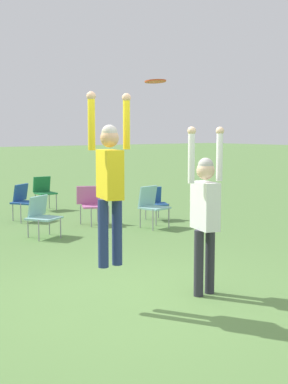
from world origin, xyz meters
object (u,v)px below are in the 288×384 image
(camping_chair_4, at_px, (155,200))
(frisbee, at_px, (155,81))
(person_defending, at_px, (205,207))
(person_jumping, at_px, (110,176))
(camping_chair_3, at_px, (23,199))
(camping_chair_1, at_px, (92,202))
(camping_chair_2, at_px, (44,190))
(camping_chair_5, at_px, (152,203))
(camping_chair_0, at_px, (42,214))

(camping_chair_4, bearing_deg, frisbee, 78.47)
(person_defending, xyz_separation_m, camping_chair_4, (3.10, 4.86, -0.67))
(person_jumping, xyz_separation_m, camping_chair_3, (1.80, 6.24, -1.03))
(camping_chair_1, bearing_deg, camping_chair_2, -66.40)
(person_jumping, distance_m, person_defending, 1.31)
(person_jumping, relative_size, camping_chair_5, 2.27)
(person_jumping, xyz_separation_m, camping_chair_2, (2.95, 7.48, -1.01))
(person_defending, distance_m, camping_chair_1, 5.50)
(frisbee, bearing_deg, camping_chair_5, 52.17)
(person_jumping, xyz_separation_m, camping_chair_4, (4.29, 4.53, -1.09))
(frisbee, distance_m, camping_chair_4, 6.25)
(camping_chair_2, bearing_deg, frisbee, 74.95)
(camping_chair_2, height_order, camping_chair_3, camping_chair_2)
(camping_chair_2, distance_m, camping_chair_5, 3.77)
(camping_chair_3, relative_size, camping_chair_5, 0.94)
(person_defending, distance_m, camping_chair_2, 8.02)
(person_defending, bearing_deg, camping_chair_2, -177.33)
(camping_chair_0, relative_size, camping_chair_1, 0.95)
(person_jumping, height_order, camping_chair_4, person_jumping)
(frisbee, height_order, camping_chair_5, frisbee)
(camping_chair_3, height_order, camping_chair_4, camping_chair_3)
(person_jumping, bearing_deg, camping_chair_3, -0.74)
(camping_chair_5, bearing_deg, person_jumping, 35.75)
(camping_chair_1, relative_size, camping_chair_4, 1.10)
(camping_chair_1, distance_m, camping_chair_4, 1.53)
(frisbee, relative_size, camping_chair_5, 0.29)
(camping_chair_0, distance_m, camping_chair_1, 1.69)
(frisbee, xyz_separation_m, camping_chair_2, (2.32, 7.52, -2.11))
(person_jumping, height_order, person_defending, person_jumping)
(person_defending, height_order, camping_chair_1, person_defending)
(camping_chair_0, distance_m, camping_chair_5, 2.38)
(person_jumping, relative_size, camping_chair_0, 2.51)
(frisbee, xyz_separation_m, camping_chair_0, (0.62, 4.28, -2.17))
(camping_chair_0, bearing_deg, frisbee, 54.10)
(camping_chair_3, xyz_separation_m, camping_chair_4, (2.49, -1.70, -0.06))
(person_defending, distance_m, camping_chair_4, 5.81)
(camping_chair_4, bearing_deg, camping_chair_1, 13.43)
(camping_chair_1, xyz_separation_m, camping_chair_5, (0.78, -1.13, 0.03))
(person_jumping, distance_m, frisbee, 1.27)
(frisbee, distance_m, camping_chair_0, 4.84)
(camping_chair_2, distance_m, camping_chair_3, 1.70)
(frisbee, height_order, camping_chair_0, frisbee)
(camping_chair_4, bearing_deg, camping_chair_3, -7.16)
(frisbee, bearing_deg, camping_chair_2, 72.85)
(frisbee, bearing_deg, camping_chair_0, 81.77)
(camping_chair_0, xyz_separation_m, camping_chair_4, (3.04, 0.29, -0.02))
(person_defending, relative_size, camping_chair_5, 2.39)
(person_defending, distance_m, camping_chair_5, 4.78)
(camping_chair_0, xyz_separation_m, camping_chair_5, (2.33, -0.48, 0.06))
(camping_chair_3, height_order, camping_chair_5, camping_chair_5)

